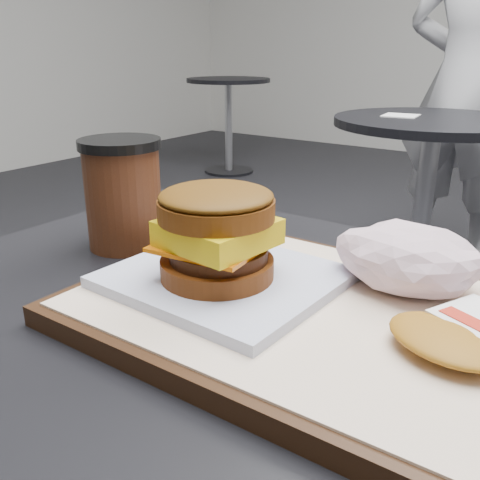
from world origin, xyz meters
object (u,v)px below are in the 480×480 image
at_px(serving_tray, 304,312).
at_px(crumpled_wrapper, 409,258).
at_px(hash_brown, 476,339).
at_px(coffee_cup, 123,191).
at_px(neighbor_table, 427,173).
at_px(breakfast_sandwich, 219,245).
at_px(patron, 469,82).

distance_m(serving_tray, crumpled_wrapper, 0.10).
bearing_deg(crumpled_wrapper, serving_tray, -127.44).
bearing_deg(hash_brown, crumpled_wrapper, 134.36).
bearing_deg(coffee_cup, hash_brown, -6.48).
distance_m(hash_brown, neighbor_table, 1.71).
distance_m(serving_tray, neighbor_table, 1.67).
xyz_separation_m(serving_tray, coffee_cup, (-0.26, 0.05, 0.06)).
xyz_separation_m(hash_brown, coffee_cup, (-0.40, 0.05, 0.04)).
bearing_deg(crumpled_wrapper, neighbor_table, 105.33).
distance_m(breakfast_sandwich, hash_brown, 0.22).
relative_size(coffee_cup, patron, 0.07).
height_order(breakfast_sandwich, coffee_cup, coffee_cup).
bearing_deg(breakfast_sandwich, neighbor_table, 99.90).
xyz_separation_m(serving_tray, breakfast_sandwich, (-0.08, -0.02, 0.05)).
bearing_deg(coffee_cup, patron, 93.64).
bearing_deg(serving_tray, neighbor_table, 102.64).
xyz_separation_m(neighbor_table, patron, (-0.04, 0.62, 0.29)).
relative_size(hash_brown, neighbor_table, 0.18).
bearing_deg(neighbor_table, breakfast_sandwich, -80.10).
distance_m(hash_brown, patron, 2.30).
bearing_deg(crumpled_wrapper, breakfast_sandwich, -145.77).
bearing_deg(neighbor_table, coffee_cup, -86.35).
height_order(neighbor_table, patron, patron).
distance_m(coffee_cup, patron, 2.19).
bearing_deg(hash_brown, neighbor_table, 107.11).
height_order(coffee_cup, patron, patron).
relative_size(serving_tray, hash_brown, 2.84).
xyz_separation_m(serving_tray, patron, (-0.40, 2.23, 0.06)).
xyz_separation_m(breakfast_sandwich, crumpled_wrapper, (0.14, 0.09, -0.01)).
height_order(serving_tray, coffee_cup, coffee_cup).
relative_size(crumpled_wrapper, neighbor_table, 0.17).
relative_size(serving_tray, coffee_cup, 3.02).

